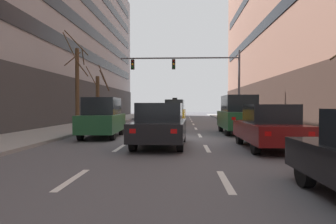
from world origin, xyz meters
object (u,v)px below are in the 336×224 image
at_px(pedestrian_0, 241,110).
at_px(car_driving_0, 176,112).
at_px(taxi_driving_4, 175,111).
at_px(car_parked_2, 238,115).
at_px(car_parked_1, 269,127).
at_px(street_tree_1, 98,98).
at_px(street_tree_0, 77,84).
at_px(pedestrian_1, 250,111).
at_px(car_driving_1, 148,112).
at_px(car_driving_2, 161,125).
at_px(traffic_signal_0, 196,72).
at_px(car_driving_3, 102,118).

bearing_deg(pedestrian_0, car_driving_0, 128.44).
bearing_deg(taxi_driving_4, car_parked_2, -70.25).
bearing_deg(car_parked_1, street_tree_1, 126.79).
relative_size(street_tree_0, pedestrian_1, 3.91).
xyz_separation_m(car_driving_1, pedestrian_1, (10.23, -8.29, 0.26)).
distance_m(car_driving_2, pedestrian_1, 17.04).
relative_size(car_driving_1, pedestrian_0, 2.72).
xyz_separation_m(car_driving_1, street_tree_0, (-3.18, -15.29, 2.26)).
distance_m(car_parked_2, street_tree_0, 11.12).
height_order(car_driving_2, street_tree_0, street_tree_0).
bearing_deg(traffic_signal_0, car_parked_1, -81.26).
bearing_deg(car_driving_1, car_driving_0, 54.90).
bearing_deg(pedestrian_1, car_driving_1, 140.97).
bearing_deg(car_parked_1, taxi_driving_4, 102.97).
relative_size(street_tree_0, pedestrian_0, 3.84).
bearing_deg(car_parked_1, pedestrian_0, 81.96).
relative_size(car_driving_1, car_parked_1, 1.03).
bearing_deg(taxi_driving_4, street_tree_1, -153.01).
distance_m(car_driving_1, pedestrian_1, 13.17).
relative_size(taxi_driving_4, car_parked_2, 1.00).
bearing_deg(pedestrian_0, street_tree_1, -155.27).
height_order(car_driving_2, car_parked_2, car_parked_2).
relative_size(pedestrian_0, pedestrian_1, 1.02).
xyz_separation_m(street_tree_0, pedestrian_1, (13.41, 7.00, -1.99)).
xyz_separation_m(traffic_signal_0, street_tree_0, (-8.42, -4.87, -1.38)).
bearing_deg(car_parked_1, car_driving_3, 152.84).
bearing_deg(car_parked_2, car_driving_1, 112.15).
distance_m(taxi_driving_4, street_tree_1, 7.42).
xyz_separation_m(street_tree_0, pedestrian_0, (13.42, 11.16, -1.97)).
xyz_separation_m(car_driving_3, pedestrian_1, (10.21, 12.30, 0.10)).
distance_m(car_driving_2, car_driving_3, 4.58).
bearing_deg(car_driving_2, car_parked_1, -7.36).
distance_m(car_driving_2, pedestrian_0, 20.91).
bearing_deg(taxi_driving_4, car_driving_3, -103.84).
xyz_separation_m(car_driving_1, car_driving_3, (0.02, -20.59, 0.17)).
bearing_deg(car_parked_1, car_parked_2, 90.00).
bearing_deg(car_driving_1, taxi_driving_4, -64.19).
distance_m(car_driving_0, street_tree_1, 16.34).
relative_size(car_driving_2, street_tree_0, 0.72).
xyz_separation_m(car_driving_0, traffic_signal_0, (1.97, -15.07, 3.69)).
xyz_separation_m(car_driving_0, car_driving_1, (-3.27, -4.65, 0.05)).
xyz_separation_m(taxi_driving_4, car_parked_2, (4.01, -11.16, 0.01)).
height_order(car_parked_2, pedestrian_1, car_parked_2).
distance_m(car_driving_1, car_driving_3, 20.59).
distance_m(car_driving_0, car_driving_1, 5.69).
xyz_separation_m(car_driving_0, car_parked_1, (4.11, -29.02, 0.03)).
bearing_deg(pedestrian_0, pedestrian_1, -90.13).
bearing_deg(taxi_driving_4, pedestrian_1, -10.87).
xyz_separation_m(car_driving_2, car_parked_1, (4.13, -0.53, -0.03)).
bearing_deg(car_driving_1, traffic_signal_0, -63.32).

